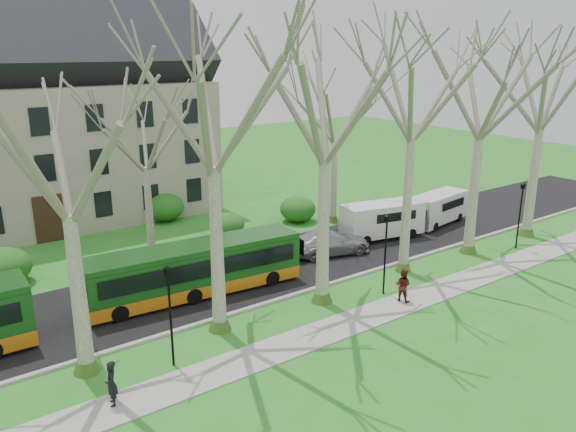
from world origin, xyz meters
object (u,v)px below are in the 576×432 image
Objects in this scene: bus_follow at (196,269)px; sedan at (330,242)px; pedestrian_a at (111,384)px; pedestrian_b at (403,285)px; van_b at (438,209)px; van_a at (382,221)px.

bus_follow is 2.18× the size of sedan.
pedestrian_a is at bearing 129.03° from sedan.
pedestrian_a is 14.99m from pedestrian_b.
pedestrian_a is (-26.79, -7.64, -0.27)m from van_b.
van_b is 3.02× the size of pedestrian_b.
pedestrian_a is (-6.82, -6.85, -0.55)m from bus_follow.
pedestrian_b is (8.17, -6.90, -0.55)m from bus_follow.
van_b is 14.08m from pedestrian_b.
pedestrian_a is (-16.36, -7.41, 0.11)m from sedan.
pedestrian_b is at bearing -155.42° from van_b.
pedestrian_a reaches higher than sedan.
bus_follow is 19.99m from van_b.
sedan is 17.96m from pedestrian_a.
van_b is (10.43, 0.22, 0.38)m from sedan.
van_b is at bearing 11.40° from van_a.
van_a reaches higher than sedan.
sedan is at bearing 172.75° from van_b.
sedan is (9.54, 0.56, -0.66)m from bus_follow.
bus_follow is 2.18× the size of van_b.
bus_follow is 9.68m from pedestrian_a.
sedan is at bearing -31.67° from pedestrian_b.
bus_follow is 14.39m from van_a.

